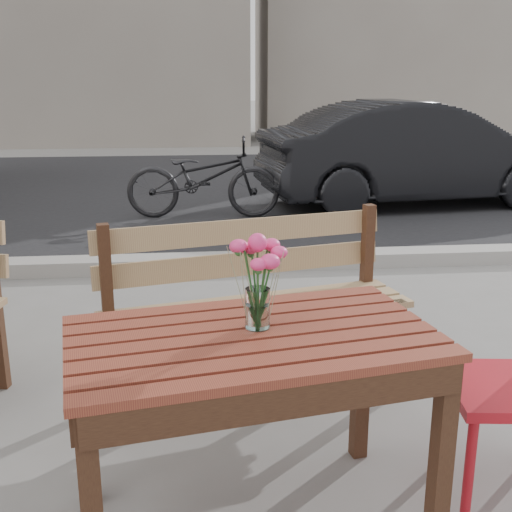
{
  "coord_description": "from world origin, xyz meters",
  "views": [
    {
      "loc": [
        -0.36,
        -2.15,
        1.57
      ],
      "look_at": [
        -0.15,
        -0.09,
        0.98
      ],
      "focal_mm": 45.0,
      "sensor_mm": 36.0,
      "label": 1
    }
  ],
  "objects_px": {
    "main_vase": "(258,270)",
    "bicycle": "(203,178)",
    "main_table": "(253,367)",
    "parked_car": "(417,153)"
  },
  "relations": [
    {
      "from": "main_table",
      "to": "parked_car",
      "type": "distance_m",
      "value": 6.33
    },
    {
      "from": "main_vase",
      "to": "bicycle",
      "type": "xyz_separation_m",
      "value": [
        -0.08,
        5.21,
        -0.5
      ]
    },
    {
      "from": "main_table",
      "to": "main_vase",
      "type": "relative_size",
      "value": 4.04
    },
    {
      "from": "parked_car",
      "to": "bicycle",
      "type": "distance_m",
      "value": 2.71
    },
    {
      "from": "main_vase",
      "to": "parked_car",
      "type": "distance_m",
      "value": 6.28
    },
    {
      "from": "main_vase",
      "to": "bicycle",
      "type": "bearing_deg",
      "value": 90.87
    },
    {
      "from": "parked_car",
      "to": "bicycle",
      "type": "height_order",
      "value": "parked_car"
    },
    {
      "from": "bicycle",
      "to": "main_vase",
      "type": "bearing_deg",
      "value": -174.68
    },
    {
      "from": "main_table",
      "to": "main_vase",
      "type": "bearing_deg",
      "value": 57.02
    },
    {
      "from": "main_vase",
      "to": "bicycle",
      "type": "relative_size",
      "value": 0.19
    }
  ]
}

